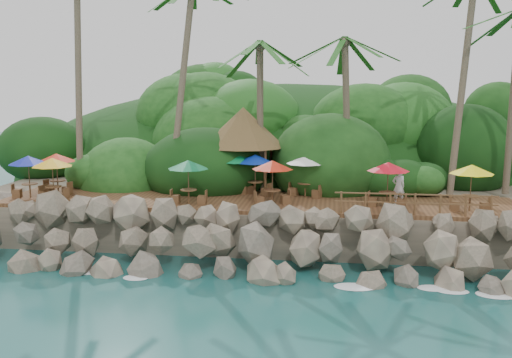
# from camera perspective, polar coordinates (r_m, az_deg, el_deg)

# --- Properties ---
(ground) EXTENTS (140.00, 140.00, 0.00)m
(ground) POSITION_cam_1_polar(r_m,az_deg,el_deg) (24.14, -1.98, -10.32)
(ground) COLOR #19514F
(ground) RESTS_ON ground
(land_base) EXTENTS (32.00, 25.20, 2.10)m
(land_base) POSITION_cam_1_polar(r_m,az_deg,el_deg) (39.24, 1.99, -1.02)
(land_base) COLOR gray
(land_base) RESTS_ON ground
(jungle_hill) EXTENTS (44.80, 28.00, 15.40)m
(jungle_hill) POSITION_cam_1_polar(r_m,az_deg,el_deg) (46.77, 2.93, -0.64)
(jungle_hill) COLOR #143811
(jungle_hill) RESTS_ON ground
(seawall) EXTENTS (29.00, 4.00, 2.30)m
(seawall) POSITION_cam_1_polar(r_m,az_deg,el_deg) (25.67, -1.23, -6.41)
(seawall) COLOR gray
(seawall) RESTS_ON ground
(terrace) EXTENTS (26.00, 5.00, 0.20)m
(terrace) POSITION_cam_1_polar(r_m,az_deg,el_deg) (29.27, 0.00, -2.32)
(terrace) COLOR brown
(terrace) RESTS_ON land_base
(jungle_foliage) EXTENTS (44.00, 16.00, 12.00)m
(jungle_foliage) POSITION_cam_1_polar(r_m,az_deg,el_deg) (38.47, 1.83, -2.83)
(jungle_foliage) COLOR #143811
(jungle_foliage) RESTS_ON ground
(foam_line) EXTENTS (25.20, 0.80, 0.06)m
(foam_line) POSITION_cam_1_polar(r_m,az_deg,el_deg) (24.41, -1.85, -10.02)
(foam_line) COLOR white
(foam_line) RESTS_ON ground
(palms) EXTENTS (29.54, 6.68, 13.63)m
(palms) POSITION_cam_1_polar(r_m,az_deg,el_deg) (31.62, 4.78, 17.18)
(palms) COLOR brown
(palms) RESTS_ON ground
(palapa) EXTENTS (4.75, 4.75, 4.60)m
(palapa) POSITION_cam_1_polar(r_m,az_deg,el_deg) (32.00, -1.27, 5.18)
(palapa) COLOR brown
(palapa) RESTS_ON ground
(dining_clusters) EXTENTS (24.04, 5.09, 2.20)m
(dining_clusters) POSITION_cam_1_polar(r_m,az_deg,el_deg) (28.99, -3.45, 1.41)
(dining_clusters) COLOR brown
(dining_clusters) RESTS_ON terrace
(railing) EXTENTS (7.20, 0.10, 1.00)m
(railing) POSITION_cam_1_polar(r_m,az_deg,el_deg) (26.81, 15.55, -2.22)
(railing) COLOR brown
(railing) RESTS_ON terrace
(waiter) EXTENTS (0.75, 0.61, 1.79)m
(waiter) POSITION_cam_1_polar(r_m,az_deg,el_deg) (28.94, 14.00, -0.73)
(waiter) COLOR white
(waiter) RESTS_ON terrace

